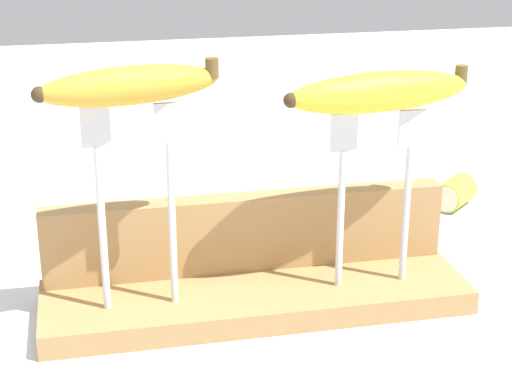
{
  "coord_description": "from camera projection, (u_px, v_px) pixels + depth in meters",
  "views": [
    {
      "loc": [
        -0.16,
        -0.74,
        0.41
      ],
      "look_at": [
        0.0,
        0.0,
        0.12
      ],
      "focal_mm": 59.45,
      "sensor_mm": 36.0,
      "label": 1
    }
  ],
  "objects": [
    {
      "name": "wooden_board",
      "position": [
        256.0,
        297.0,
        0.84
      ],
      "size": [
        0.42,
        0.12,
        0.02
      ],
      "primitive_type": "cube",
      "color": "#A87F4C",
      "rests_on": "ground"
    },
    {
      "name": "ground_plane",
      "position": [
        256.0,
        307.0,
        0.85
      ],
      "size": [
        3.0,
        3.0,
        0.0
      ],
      "primitive_type": "plane",
      "color": "silver"
    },
    {
      "name": "banana_chunk_near",
      "position": [
        454.0,
        193.0,
        1.1
      ],
      "size": [
        0.07,
        0.07,
        0.04
      ],
      "color": "#B2C138",
      "rests_on": "ground"
    },
    {
      "name": "fork_stand_left",
      "position": [
        136.0,
        190.0,
        0.76
      ],
      "size": [
        0.09,
        0.01,
        0.2
      ],
      "color": "silver",
      "rests_on": "wooden_board"
    },
    {
      "name": "board_backstop",
      "position": [
        247.0,
        232.0,
        0.87
      ],
      "size": [
        0.41,
        0.03,
        0.08
      ],
      "primitive_type": "cube",
      "color": "#A87F4C",
      "rests_on": "wooden_board"
    },
    {
      "name": "banana_raised_left",
      "position": [
        130.0,
        85.0,
        0.73
      ],
      "size": [
        0.17,
        0.07,
        0.04
      ],
      "color": "gold",
      "rests_on": "fork_stand_left"
    },
    {
      "name": "fork_stand_right",
      "position": [
        375.0,
        183.0,
        0.81
      ],
      "size": [
        0.09,
        0.01,
        0.18
      ],
      "color": "silver",
      "rests_on": "wooden_board"
    },
    {
      "name": "banana_raised_right",
      "position": [
        380.0,
        92.0,
        0.78
      ],
      "size": [
        0.19,
        0.07,
        0.04
      ],
      "color": "yellow",
      "rests_on": "fork_stand_right"
    }
  ]
}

